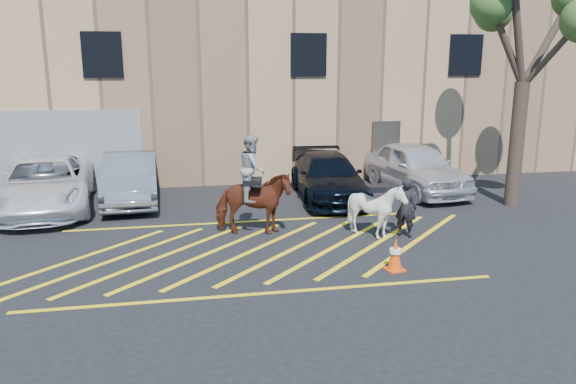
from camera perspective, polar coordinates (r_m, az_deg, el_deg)
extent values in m
plane|color=black|center=(13.78, -3.93, -5.63)|extent=(90.00, 90.00, 0.00)
imported|color=white|center=(18.44, -23.46, 0.74)|extent=(3.22, 5.95, 1.59)
imported|color=gray|center=(18.53, -15.72, 1.34)|extent=(1.87, 4.73, 1.53)
imported|color=black|center=(18.36, 4.11, 1.53)|extent=(2.27, 5.02, 1.43)
imported|color=silver|center=(19.78, 12.84, 2.46)|extent=(2.58, 5.14, 1.68)
imported|color=black|center=(14.70, 11.87, -1.54)|extent=(0.67, 0.64, 1.54)
cube|color=tan|center=(25.00, -7.38, 11.08)|extent=(32.00, 10.00, 7.00)
cube|color=black|center=(20.06, -18.36, 13.09)|extent=(1.30, 0.08, 1.50)
cube|color=black|center=(20.40, 2.10, 13.74)|extent=(1.30, 0.08, 1.50)
cube|color=black|center=(22.49, 17.61, 13.12)|extent=(1.30, 0.08, 1.50)
cube|color=#38332D|center=(21.53, 9.86, 4.19)|extent=(1.10, 0.08, 2.20)
cube|color=yellow|center=(13.69, -21.63, -6.69)|extent=(4.20, 4.20, 0.01)
cube|color=yellow|center=(13.52, -17.24, -6.59)|extent=(4.20, 4.20, 0.01)
cube|color=yellow|center=(13.43, -12.76, -6.44)|extent=(4.20, 4.20, 0.01)
cube|color=yellow|center=(13.42, -8.26, -6.25)|extent=(4.20, 4.20, 0.01)
cube|color=yellow|center=(13.50, -3.78, -6.02)|extent=(4.20, 4.20, 0.01)
cube|color=yellow|center=(13.65, 0.62, -5.76)|extent=(4.20, 4.20, 0.01)
cube|color=yellow|center=(13.88, 4.90, -5.48)|extent=(4.20, 4.20, 0.01)
cube|color=yellow|center=(14.19, 9.00, -5.18)|extent=(4.20, 4.20, 0.01)
cube|color=yellow|center=(14.57, 12.91, -4.86)|extent=(4.20, 4.20, 0.01)
cube|color=yellow|center=(15.86, -4.87, -3.04)|extent=(9.50, 0.12, 0.01)
cube|color=yellow|center=(11.19, -2.21, -10.24)|extent=(9.50, 0.12, 0.01)
imported|color=#5F2716|center=(14.54, -3.59, -1.16)|extent=(2.11, 1.25, 1.67)
imported|color=gray|center=(14.34, -3.64, 2.43)|extent=(0.79, 0.93, 1.70)
cube|color=black|center=(14.41, -3.62, 1.09)|extent=(0.55, 0.63, 0.14)
imported|color=silver|center=(14.45, 8.99, -1.82)|extent=(1.20, 1.34, 1.47)
cube|color=black|center=(14.31, 9.07, 0.40)|extent=(0.56, 0.46, 0.14)
cube|color=#FF460A|center=(12.55, 10.77, -7.73)|extent=(0.45, 0.45, 0.03)
cone|color=#FF490A|center=(12.43, 10.84, -6.16)|extent=(0.32, 0.32, 0.70)
cylinder|color=white|center=(12.41, 10.86, -5.90)|extent=(0.25, 0.25, 0.10)
cylinder|color=#413127|center=(18.62, 22.19, 4.45)|extent=(0.44, 0.44, 3.80)
cylinder|color=#413827|center=(19.00, 24.85, 13.69)|extent=(1.76, 0.51, 2.68)
cylinder|color=#433229|center=(19.13, 21.38, 13.48)|extent=(0.33, 1.88, 2.34)
cylinder|color=#412F28|center=(18.12, 21.37, 13.68)|extent=(1.40, 0.20, 2.39)
cylinder|color=#4A3C2D|center=(18.03, 25.16, 12.52)|extent=(0.78, 1.62, 1.96)
cylinder|color=#47332B|center=(17.97, 22.32, 14.74)|extent=(1.16, 0.77, 3.11)
sphere|color=#487331|center=(19.88, 20.13, 16.75)|extent=(1.20, 1.20, 1.20)
sphere|color=#4D672C|center=(17.87, 19.95, 17.50)|extent=(1.20, 1.20, 1.20)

